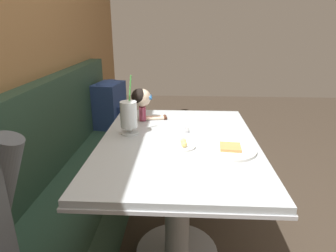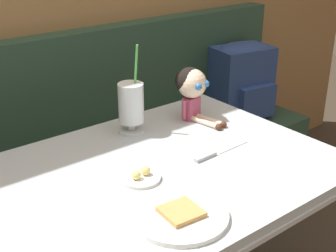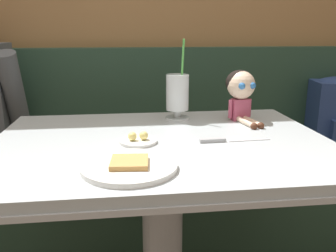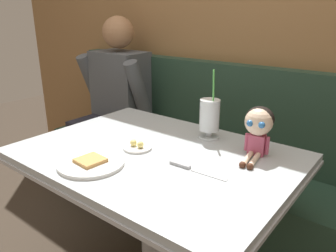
# 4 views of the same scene
# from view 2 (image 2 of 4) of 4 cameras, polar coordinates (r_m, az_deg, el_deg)

# --- Properties ---
(booth_bench) EXTENTS (2.60, 0.48, 1.00)m
(booth_bench) POSITION_cam_2_polar(r_m,az_deg,el_deg) (2.12, -11.67, -8.31)
(booth_bench) COLOR #233D2D
(booth_bench) RESTS_ON ground
(diner_table) EXTENTS (1.11, 0.81, 0.74)m
(diner_table) POSITION_cam_2_polar(r_m,az_deg,el_deg) (1.54, -1.27, -11.50)
(diner_table) COLOR #B2BCC1
(diner_table) RESTS_ON ground
(toast_plate) EXTENTS (0.25, 0.25, 0.03)m
(toast_plate) POSITION_cam_2_polar(r_m,az_deg,el_deg) (1.21, 1.46, -10.74)
(toast_plate) COLOR white
(toast_plate) RESTS_ON diner_table
(milkshake_glass) EXTENTS (0.10, 0.10, 0.32)m
(milkshake_glass) POSITION_cam_2_polar(r_m,az_deg,el_deg) (1.64, -4.49, 2.46)
(milkshake_glass) COLOR silver
(milkshake_glass) RESTS_ON diner_table
(butter_saucer) EXTENTS (0.12, 0.12, 0.04)m
(butter_saucer) POSITION_cam_2_polar(r_m,az_deg,el_deg) (1.38, -3.35, -6.16)
(butter_saucer) COLOR white
(butter_saucer) RESTS_ON diner_table
(butter_knife) EXTENTS (0.24, 0.03, 0.01)m
(butter_knife) POSITION_cam_2_polar(r_m,az_deg,el_deg) (1.52, 5.46, -3.39)
(butter_knife) COLOR silver
(butter_knife) RESTS_ON diner_table
(seated_doll) EXTENTS (0.13, 0.23, 0.20)m
(seated_doll) POSITION_cam_2_polar(r_m,az_deg,el_deg) (1.74, 2.90, 4.84)
(seated_doll) COLOR #B74C6B
(seated_doll) RESTS_ON diner_table
(backpack) EXTENTS (0.33, 0.29, 0.41)m
(backpack) POSITION_cam_2_polar(r_m,az_deg,el_deg) (2.52, 8.99, 5.63)
(backpack) COLOR navy
(backpack) RESTS_ON booth_bench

